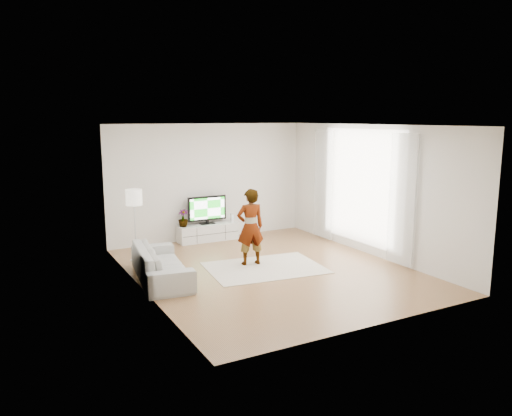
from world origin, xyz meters
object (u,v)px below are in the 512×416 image
television (207,209)px  sofa (161,263)px  media_console (208,232)px  player (250,227)px  floor_lamp (134,200)px  rug (265,268)px

television → sofa: bearing=-129.1°
media_console → player: 2.32m
media_console → player: size_ratio=0.95×
sofa → floor_lamp: size_ratio=1.41×
rug → floor_lamp: size_ratio=1.49×
player → sofa: 1.94m
media_console → rug: bearing=-87.4°
sofa → floor_lamp: (-0.07, 1.47, 0.96)m
television → sofa: size_ratio=0.46×
player → floor_lamp: bearing=-28.5°
rug → sofa: bearing=171.9°
rug → sofa: (-2.02, 0.29, 0.30)m
television → sofa: 3.05m
media_console → floor_lamp: (-1.97, -0.84, 1.06)m
player → sofa: (-1.88, -0.06, -0.48)m
media_console → floor_lamp: floor_lamp is taller
television → rug: size_ratio=0.43×
television → floor_lamp: floor_lamp is taller
media_console → television: 0.57m
media_console → sofa: size_ratio=0.70×
media_console → sofa: sofa is taller
sofa → floor_lamp: 1.76m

